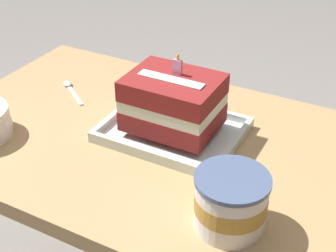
{
  "coord_description": "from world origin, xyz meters",
  "views": [
    {
      "loc": [
        0.41,
        -0.74,
        1.3
      ],
      "look_at": [
        0.0,
        0.02,
        0.74
      ],
      "focal_mm": 51.7,
      "sensor_mm": 36.0,
      "label": 1
    }
  ],
  "objects_px": {
    "birthday_cake": "(173,102)",
    "serving_spoon_near_tray": "(70,87)",
    "foil_tray": "(173,131)",
    "ice_cream_tub": "(231,202)"
  },
  "relations": [
    {
      "from": "birthday_cake",
      "to": "serving_spoon_near_tray",
      "type": "bearing_deg",
      "value": 169.57
    },
    {
      "from": "foil_tray",
      "to": "birthday_cake",
      "type": "distance_m",
      "value": 0.07
    },
    {
      "from": "foil_tray",
      "to": "serving_spoon_near_tray",
      "type": "xyz_separation_m",
      "value": [
        -0.33,
        0.06,
        -0.0
      ]
    },
    {
      "from": "ice_cream_tub",
      "to": "serving_spoon_near_tray",
      "type": "relative_size",
      "value": 1.1
    },
    {
      "from": "ice_cream_tub",
      "to": "serving_spoon_near_tray",
      "type": "xyz_separation_m",
      "value": [
        -0.54,
        0.26,
        -0.05
      ]
    },
    {
      "from": "foil_tray",
      "to": "ice_cream_tub",
      "type": "relative_size",
      "value": 2.32
    },
    {
      "from": "serving_spoon_near_tray",
      "to": "ice_cream_tub",
      "type": "bearing_deg",
      "value": -25.79
    },
    {
      "from": "birthday_cake",
      "to": "ice_cream_tub",
      "type": "height_order",
      "value": "birthday_cake"
    },
    {
      "from": "foil_tray",
      "to": "serving_spoon_near_tray",
      "type": "distance_m",
      "value": 0.33
    },
    {
      "from": "foil_tray",
      "to": "birthday_cake",
      "type": "height_order",
      "value": "birthday_cake"
    }
  ]
}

